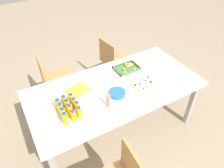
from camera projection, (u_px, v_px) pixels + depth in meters
ground_plane at (115, 127)px, 2.94m from camera, size 12.00×12.00×0.00m
party_table at (115, 91)px, 2.50m from camera, size 2.03×0.98×0.74m
chair_far_left at (52, 77)px, 3.00m from camera, size 0.43×0.43×0.83m
chair_far_right at (113, 59)px, 3.37m from camera, size 0.45×0.45×0.83m
juice_bottle_0 at (65, 119)px, 2.00m from camera, size 0.05×0.05×0.15m
juice_bottle_1 at (74, 116)px, 2.04m from camera, size 0.05×0.05×0.14m
juice_bottle_2 at (80, 112)px, 2.06m from camera, size 0.05×0.05×0.15m
juice_bottle_3 at (63, 113)px, 2.06m from camera, size 0.06×0.06×0.14m
juice_bottle_4 at (70, 110)px, 2.09m from camera, size 0.06×0.06×0.14m
juice_bottle_5 at (77, 107)px, 2.12m from camera, size 0.05×0.05×0.14m
juice_bottle_6 at (61, 109)px, 2.11m from camera, size 0.06×0.06×0.14m
juice_bottle_7 at (67, 106)px, 2.13m from camera, size 0.06×0.06×0.15m
juice_bottle_8 at (74, 103)px, 2.16m from camera, size 0.05×0.05×0.14m
juice_bottle_9 at (58, 104)px, 2.16m from camera, size 0.06×0.06×0.13m
juice_bottle_10 at (64, 101)px, 2.19m from camera, size 0.06×0.06×0.14m
juice_bottle_11 at (71, 99)px, 2.21m from camera, size 0.06×0.06×0.14m
fruit_pizza at (145, 84)px, 2.49m from camera, size 0.31×0.31×0.05m
snack_tray at (127, 68)px, 2.74m from camera, size 0.31×0.22×0.04m
plate_stack at (117, 93)px, 2.35m from camera, size 0.19×0.19×0.04m
napkin_stack at (163, 64)px, 2.82m from camera, size 0.15×0.15×0.01m
cardboard_tube at (108, 101)px, 2.18m from camera, size 0.04×0.04×0.15m
paper_folder at (77, 90)px, 2.41m from camera, size 0.30×0.25×0.01m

